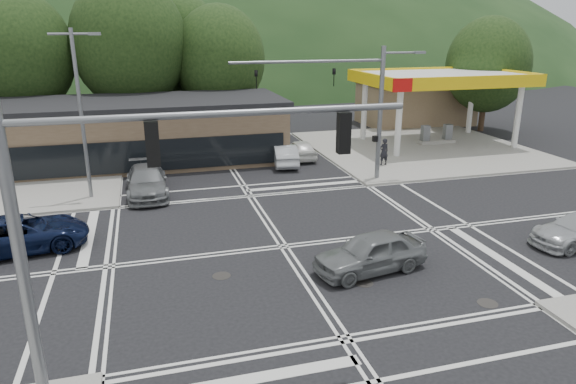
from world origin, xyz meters
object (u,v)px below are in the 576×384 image
object	(u,v)px
car_queue_b	(301,149)
pedestrian	(384,152)
car_northbound	(147,181)
car_grey_center	(370,253)
car_queue_a	(284,154)
car_blue_west	(19,234)

from	to	relation	value
car_queue_b	pedestrian	world-z (taller)	pedestrian
car_northbound	car_grey_center	bearing A→B (deg)	-56.75
car_queue_b	car_queue_a	bearing A→B (deg)	42.01
car_grey_center	car_northbound	size ratio (longest dim) A/B	0.83
car_blue_west	car_queue_b	xyz separation A→B (m)	(16.03, 12.02, -0.09)
car_blue_west	car_grey_center	bearing A→B (deg)	-122.61
car_grey_center	car_queue_a	size ratio (longest dim) A/B	1.03
car_blue_west	car_queue_a	xyz separation A→B (m)	(14.46, 10.66, -0.04)
car_queue_a	car_grey_center	bearing A→B (deg)	94.84
car_queue_a	pedestrian	bearing A→B (deg)	167.69
car_grey_center	pedestrian	bearing A→B (deg)	142.44
car_grey_center	pedestrian	size ratio (longest dim) A/B	2.50
car_northbound	pedestrian	xyz separation A→B (m)	(15.43, 1.88, 0.27)
car_queue_a	car_queue_b	world-z (taller)	car_queue_a
car_northbound	pedestrian	bearing A→B (deg)	6.40
pedestrian	car_queue_b	bearing A→B (deg)	-44.36
car_blue_west	car_grey_center	xyz separation A→B (m)	(13.41, -5.72, 0.01)
car_grey_center	car_northbound	xyz separation A→B (m)	(-8.11, 12.12, 0.02)
car_blue_west	car_grey_center	world-z (taller)	car_grey_center
car_blue_west	pedestrian	xyz separation A→B (m)	(20.73, 8.27, 0.29)
car_grey_center	car_queue_a	xyz separation A→B (m)	(1.05, 16.38, -0.05)
car_queue_a	car_northbound	xyz separation A→B (m)	(-9.16, -4.26, 0.07)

